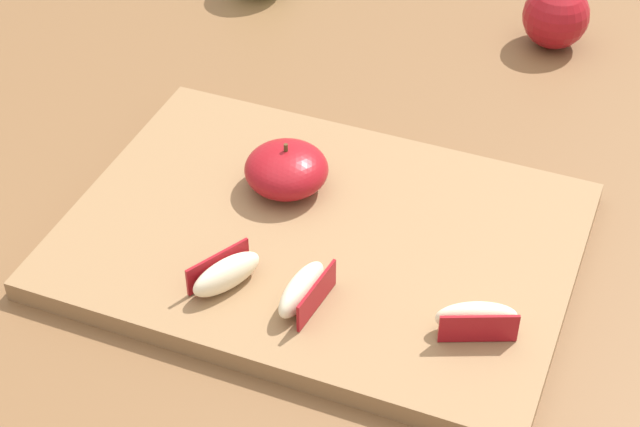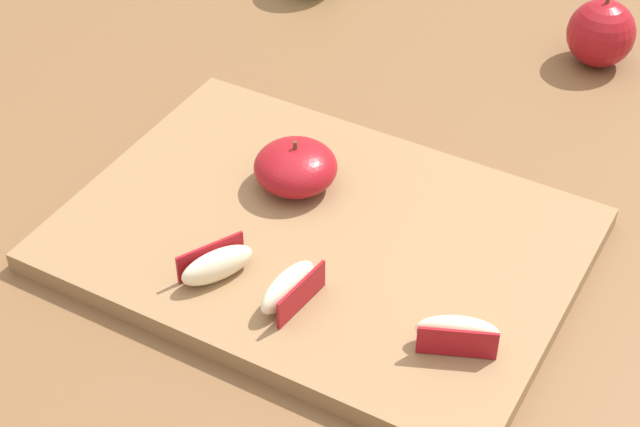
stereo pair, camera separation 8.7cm
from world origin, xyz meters
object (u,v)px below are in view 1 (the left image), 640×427
object	(u,v)px
apple_half_skin_up	(286,169)
whole_apple_red_delicious	(556,16)
cutting_board	(320,239)
apple_wedge_near_knife	(477,319)
apple_wedge_front	(226,273)
apple_wedge_right	(305,291)

from	to	relation	value
apple_half_skin_up	whole_apple_red_delicious	size ratio (longest dim) A/B	0.93
apple_half_skin_up	whole_apple_red_delicious	world-z (taller)	whole_apple_red_delicious
cutting_board	apple_wedge_near_knife	size ratio (longest dim) A/B	6.44
apple_wedge_front	apple_wedge_right	xyz separation A→B (m)	(0.07, 0.01, 0.00)
apple_wedge_near_knife	whole_apple_red_delicious	size ratio (longest dim) A/B	0.82
apple_wedge_near_knife	whole_apple_red_delicious	distance (m)	0.47
apple_half_skin_up	cutting_board	bearing A→B (deg)	-41.71
apple_wedge_right	whole_apple_red_delicious	world-z (taller)	whole_apple_red_delicious
apple_wedge_right	apple_half_skin_up	bearing A→B (deg)	118.79
apple_wedge_front	cutting_board	bearing A→B (deg)	63.12
apple_wedge_front	apple_wedge_right	size ratio (longest dim) A/B	1.00
cutting_board	apple_half_skin_up	size ratio (longest dim) A/B	5.73
apple_half_skin_up	apple_wedge_right	world-z (taller)	apple_half_skin_up
cutting_board	apple_half_skin_up	world-z (taller)	apple_half_skin_up
cutting_board	apple_wedge_right	xyz separation A→B (m)	(0.02, -0.08, 0.02)
apple_wedge_right	whole_apple_red_delicious	xyz separation A→B (m)	(0.09, 0.49, 0.00)
apple_wedge_front	whole_apple_red_delicious	bearing A→B (deg)	71.99
cutting_board	whole_apple_red_delicious	world-z (taller)	whole_apple_red_delicious
apple_wedge_near_knife	apple_wedge_right	size ratio (longest dim) A/B	1.02
apple_wedge_near_knife	whole_apple_red_delicious	xyz separation A→B (m)	(-0.04, 0.47, 0.00)
apple_half_skin_up	apple_wedge_near_knife	size ratio (longest dim) A/B	1.12
apple_half_skin_up	apple_wedge_right	distance (m)	0.15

